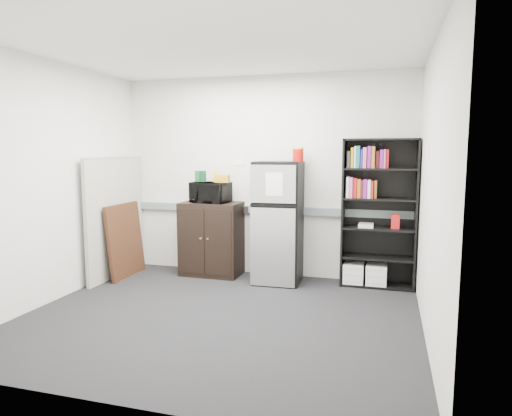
% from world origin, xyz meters
% --- Properties ---
extents(floor, '(4.00, 4.00, 0.00)m').
position_xyz_m(floor, '(0.00, 0.00, 0.00)').
color(floor, black).
rests_on(floor, ground).
extents(wall_back, '(4.00, 0.02, 2.70)m').
position_xyz_m(wall_back, '(0.00, 1.75, 1.35)').
color(wall_back, silver).
rests_on(wall_back, floor).
extents(wall_right, '(0.02, 3.50, 2.70)m').
position_xyz_m(wall_right, '(2.00, 0.00, 1.35)').
color(wall_right, silver).
rests_on(wall_right, floor).
extents(wall_left, '(0.02, 3.50, 2.70)m').
position_xyz_m(wall_left, '(-2.00, 0.00, 1.35)').
color(wall_left, silver).
rests_on(wall_left, floor).
extents(ceiling, '(4.00, 3.50, 0.02)m').
position_xyz_m(ceiling, '(0.00, 0.00, 2.70)').
color(ceiling, white).
rests_on(ceiling, wall_back).
extents(electrical_raceway, '(3.92, 0.05, 0.10)m').
position_xyz_m(electrical_raceway, '(0.00, 1.72, 0.90)').
color(electrical_raceway, slate).
rests_on(electrical_raceway, wall_back).
extents(wall_note, '(0.14, 0.00, 0.10)m').
position_xyz_m(wall_note, '(-0.35, 1.74, 1.55)').
color(wall_note, white).
rests_on(wall_note, wall_back).
extents(bookshelf, '(0.90, 0.34, 1.85)m').
position_xyz_m(bookshelf, '(1.51, 1.57, 0.97)').
color(bookshelf, black).
rests_on(bookshelf, floor).
extents(cubicle_partition, '(0.06, 1.30, 1.62)m').
position_xyz_m(cubicle_partition, '(-1.90, 1.08, 0.81)').
color(cubicle_partition, gray).
rests_on(cubicle_partition, floor).
extents(cabinet, '(0.80, 0.53, 1.00)m').
position_xyz_m(cabinet, '(-0.68, 1.50, 0.50)').
color(cabinet, black).
rests_on(cabinet, floor).
extents(microwave, '(0.53, 0.38, 0.28)m').
position_xyz_m(microwave, '(-0.68, 1.48, 1.14)').
color(microwave, black).
rests_on(microwave, cabinet).
extents(snack_box_a, '(0.08, 0.07, 0.15)m').
position_xyz_m(snack_box_a, '(-0.88, 1.52, 1.36)').
color(snack_box_a, '#185624').
rests_on(snack_box_a, microwave).
extents(snack_box_b, '(0.08, 0.07, 0.15)m').
position_xyz_m(snack_box_b, '(-0.80, 1.52, 1.36)').
color(snack_box_b, '#0D3B1F').
rests_on(snack_box_b, microwave).
extents(snack_box_c, '(0.08, 0.06, 0.14)m').
position_xyz_m(snack_box_c, '(-0.61, 1.52, 1.35)').
color(snack_box_c, gold).
rests_on(snack_box_c, microwave).
extents(snack_bag, '(0.18, 0.11, 0.10)m').
position_xyz_m(snack_bag, '(-0.50, 1.47, 1.33)').
color(snack_bag, '#C68613').
rests_on(snack_bag, microwave).
extents(refrigerator, '(0.61, 0.64, 1.57)m').
position_xyz_m(refrigerator, '(0.28, 1.42, 0.78)').
color(refrigerator, black).
rests_on(refrigerator, floor).
extents(coffee_can, '(0.14, 0.14, 0.19)m').
position_xyz_m(coffee_can, '(0.51, 1.55, 1.66)').
color(coffee_can, '#AF1008').
rests_on(coffee_can, refrigerator).
extents(framed_poster, '(0.14, 0.77, 0.99)m').
position_xyz_m(framed_poster, '(-1.77, 1.09, 0.50)').
color(framed_poster, black).
rests_on(framed_poster, floor).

